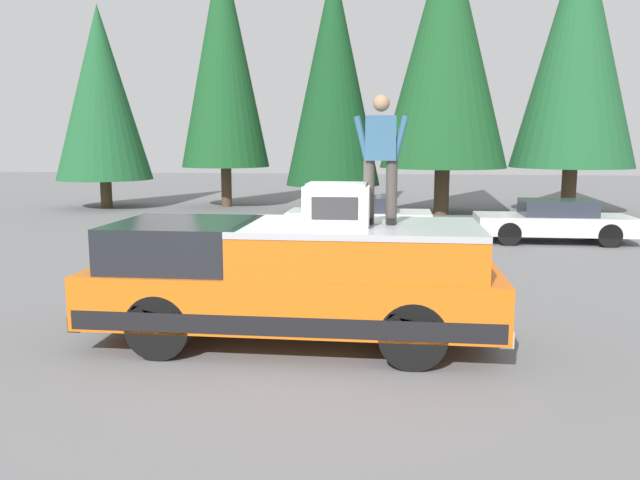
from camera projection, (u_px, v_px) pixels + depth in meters
name	position (u px, v px, depth m)	size (l,w,h in m)	color
ground_plane	(273.00, 342.00, 8.75)	(90.00, 90.00, 0.00)	slate
pickup_truck	(294.00, 280.00, 8.63)	(2.01, 5.54, 1.65)	orange
compressor_unit	(337.00, 205.00, 8.23)	(0.65, 0.84, 0.56)	silver
person_on_truck_bed	(381.00, 156.00, 8.33)	(0.29, 0.72, 1.69)	#423D38
parked_car_silver	(554.00, 221.00, 17.28)	(1.64, 4.10, 1.16)	silver
parked_car_white	(360.00, 217.00, 18.32)	(1.64, 4.10, 1.16)	white
conifer_far_left	(577.00, 46.00, 23.24)	(4.51, 4.51, 10.62)	#4C3826
conifer_left	(446.00, 46.00, 22.97)	(4.65, 4.65, 10.59)	#4C3826
conifer_center_left	(333.00, 75.00, 23.89)	(3.60, 3.60, 9.34)	#4C3826
conifer_center_right	(224.00, 56.00, 25.83)	(3.62, 3.62, 10.70)	#4C3826
conifer_right	(101.00, 93.00, 25.57)	(3.84, 3.84, 8.12)	#4C3826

